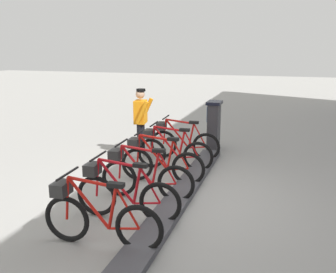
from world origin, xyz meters
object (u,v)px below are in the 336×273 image
bike_docked_1 (171,151)px  bike_docked_0 (181,141)px  bike_docked_2 (159,162)px  bike_docked_4 (123,193)px  payment_kiosk (214,125)px  bike_docked_5 (97,217)px  worker_near_rack (141,120)px  bike_docked_3 (143,176)px

bike_docked_1 → bike_docked_0: bearing=-90.0°
bike_docked_2 → bike_docked_4: size_ratio=1.00×
payment_kiosk → bike_docked_5: bearing=83.8°
bike_docked_2 → bike_docked_5: 2.50m
payment_kiosk → bike_docked_2: (0.57, 2.74, -0.24)m
bike_docked_4 → worker_near_rack: worker_near_rack is taller
bike_docked_0 → bike_docked_5: bearing=90.0°
bike_docked_1 → bike_docked_3: (0.00, 1.67, 0.00)m
payment_kiosk → bike_docked_0: bearing=61.9°
bike_docked_2 → bike_docked_4: 1.67m
bike_docked_2 → bike_docked_5: size_ratio=1.00×
bike_docked_2 → payment_kiosk: bearing=-101.8°
bike_docked_0 → bike_docked_2: (0.00, 1.67, 0.00)m
payment_kiosk → bike_docked_3: size_ratio=0.74×
bike_docked_4 → payment_kiosk: bearing=-97.4°
bike_docked_1 → bike_docked_2: bearing=90.0°
payment_kiosk → bike_docked_0: 1.24m
bike_docked_0 → worker_near_rack: 1.14m
worker_near_rack → bike_docked_4: bearing=107.3°
bike_docked_2 → bike_docked_5: same height
bike_docked_1 → bike_docked_2: 0.83m
bike_docked_4 → worker_near_rack: bearing=-72.7°
bike_docked_2 → bike_docked_3: (0.00, 0.83, 0.00)m
bike_docked_0 → worker_near_rack: (1.03, 0.03, 0.48)m
bike_docked_1 → bike_docked_4: 2.50m
payment_kiosk → bike_docked_5: (0.57, 5.24, -0.24)m
bike_docked_4 → bike_docked_5: bearing=90.0°
bike_docked_2 → bike_docked_3: size_ratio=1.00×
bike_docked_3 → worker_near_rack: size_ratio=1.04×
bike_docked_0 → bike_docked_1: same height
bike_docked_0 → bike_docked_3: (0.00, 2.50, 0.00)m
bike_docked_3 → bike_docked_0: bearing=-90.0°
bike_docked_3 → bike_docked_4: (0.00, 0.83, 0.00)m
bike_docked_3 → bike_docked_5: (0.00, 1.67, 0.00)m
bike_docked_0 → bike_docked_2: bearing=90.0°
bike_docked_1 → worker_near_rack: worker_near_rack is taller
payment_kiosk → bike_docked_4: (0.57, 4.41, -0.24)m
bike_docked_1 → bike_docked_3: bearing=90.0°
bike_docked_5 → worker_near_rack: size_ratio=1.04×
bike_docked_5 → worker_near_rack: (1.03, -4.15, 0.48)m
worker_near_rack → payment_kiosk: bearing=-145.6°
bike_docked_4 → bike_docked_3: bearing=-90.0°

